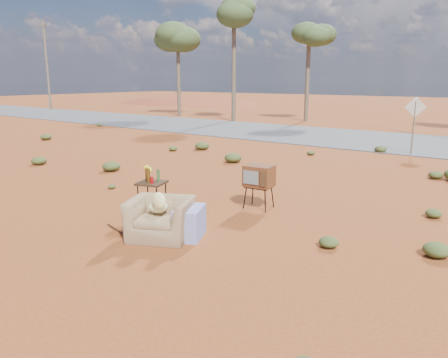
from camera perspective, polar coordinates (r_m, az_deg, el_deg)
The scene contains 13 objects.
ground at distance 8.52m, azimuth -8.19°, elevation -6.66°, with size 140.00×140.00×0.00m, color brown.
highway at distance 21.58m, azimuth 21.34°, elevation 4.56°, with size 140.00×7.00×0.04m, color #565659.
dirt_mound at distance 53.43m, azimuth -5.10°, elevation 9.85°, with size 26.00×18.00×2.00m, color brown.
armchair at distance 8.01m, azimuth -7.63°, elevation -4.51°, with size 1.44×1.32×0.97m.
tv_unit at distance 9.69m, azimuth 4.60°, elevation 0.32°, with size 0.66×0.56×0.98m.
side_table at distance 9.17m, azimuth -9.55°, elevation -0.17°, with size 0.67×0.67×1.06m.
rusty_bar at distance 8.42m, azimuth -13.05°, elevation -6.97°, with size 0.04×0.04×1.36m, color #4D2114.
road_sign at distance 18.17m, azimuth 23.64°, elevation 7.65°, with size 0.78×0.06×2.19m.
eucalyptus_far_left at distance 35.06m, azimuth -6.07°, elevation 17.95°, with size 3.20×3.20×7.10m.
eucalyptus_left at distance 30.62m, azimuth 1.31°, elevation 20.60°, with size 3.20×3.20×8.10m.
eucalyptus_near_left at distance 30.95m, azimuth 11.05°, elevation 17.56°, with size 3.20×3.20×6.60m.
utility_pole_west at distance 44.28m, azimuth -22.14°, elevation 13.72°, with size 1.40×0.20×8.00m.
scrub_patch at distance 12.28m, azimuth 3.69°, elevation 0.22°, with size 17.49×8.07×0.33m.
Camera 1 is at (5.74, -5.61, 2.84)m, focal length 35.00 mm.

